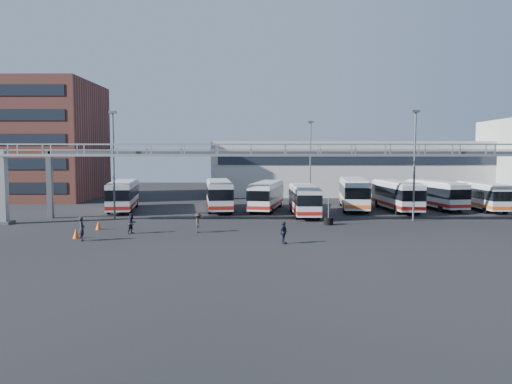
{
  "coord_description": "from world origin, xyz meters",
  "views": [
    {
      "loc": [
        -2.41,
        -38.91,
        6.19
      ],
      "look_at": [
        -2.58,
        6.0,
        2.77
      ],
      "focal_mm": 35.0,
      "sensor_mm": 36.0,
      "label": 1
    }
  ],
  "objects_px": {
    "light_pole_mid": "(415,159)",
    "pedestrian_c": "(198,223)",
    "bus_8": "(435,193)",
    "pedestrian_b": "(132,223)",
    "pedestrian_a": "(82,229)",
    "tire_stack": "(329,220)",
    "bus_1": "(123,194)",
    "cone_left": "(76,233)",
    "bus_3": "(219,194)",
    "cone_right": "(98,225)",
    "light_pole_back": "(310,158)",
    "bus_5": "(304,199)",
    "bus_9": "(482,195)",
    "bus_7": "(396,194)",
    "bus_4": "(267,195)",
    "pedestrian_d": "(284,233)",
    "light_pole_left": "(113,159)",
    "bus_6": "(354,192)"
  },
  "relations": [
    {
      "from": "bus_1",
      "to": "bus_5",
      "type": "distance_m",
      "value": 19.89
    },
    {
      "from": "bus_9",
      "to": "pedestrian_d",
      "type": "relative_size",
      "value": 6.43
    },
    {
      "from": "light_pole_back",
      "to": "cone_left",
      "type": "bearing_deg",
      "value": -128.76
    },
    {
      "from": "light_pole_left",
      "to": "bus_8",
      "type": "relative_size",
      "value": 0.96
    },
    {
      "from": "light_pole_left",
      "to": "light_pole_mid",
      "type": "distance_m",
      "value": 28.02
    },
    {
      "from": "light_pole_left",
      "to": "pedestrian_b",
      "type": "distance_m",
      "value": 10.45
    },
    {
      "from": "pedestrian_b",
      "to": "tire_stack",
      "type": "distance_m",
      "value": 16.77
    },
    {
      "from": "light_pole_left",
      "to": "light_pole_mid",
      "type": "bearing_deg",
      "value": -2.05
    },
    {
      "from": "light_pole_back",
      "to": "tire_stack",
      "type": "xyz_separation_m",
      "value": [
        -0.2,
        -17.5,
        -5.33
      ]
    },
    {
      "from": "bus_6",
      "to": "bus_8",
      "type": "distance_m",
      "value": 9.41
    },
    {
      "from": "bus_6",
      "to": "tire_stack",
      "type": "height_order",
      "value": "bus_6"
    },
    {
      "from": "light_pole_back",
      "to": "bus_6",
      "type": "height_order",
      "value": "light_pole_back"
    },
    {
      "from": "bus_6",
      "to": "bus_8",
      "type": "height_order",
      "value": "bus_6"
    },
    {
      "from": "bus_9",
      "to": "bus_4",
      "type": "bearing_deg",
      "value": -179.3
    },
    {
      "from": "bus_5",
      "to": "cone_left",
      "type": "relative_size",
      "value": 13.6
    },
    {
      "from": "light_pole_mid",
      "to": "tire_stack",
      "type": "relative_size",
      "value": 4.34
    },
    {
      "from": "pedestrian_a",
      "to": "tire_stack",
      "type": "xyz_separation_m",
      "value": [
        18.78,
        8.22,
        -0.48
      ]
    },
    {
      "from": "bus_5",
      "to": "light_pole_left",
      "type": "bearing_deg",
      "value": -170.7
    },
    {
      "from": "bus_1",
      "to": "bus_7",
      "type": "distance_m",
      "value": 29.92
    },
    {
      "from": "bus_3",
      "to": "bus_6",
      "type": "relative_size",
      "value": 0.96
    },
    {
      "from": "light_pole_back",
      "to": "pedestrian_a",
      "type": "relative_size",
      "value": 5.85
    },
    {
      "from": "pedestrian_a",
      "to": "bus_1",
      "type": "bearing_deg",
      "value": -3.33
    },
    {
      "from": "bus_8",
      "to": "pedestrian_a",
      "type": "distance_m",
      "value": 38.98
    },
    {
      "from": "bus_1",
      "to": "cone_right",
      "type": "distance_m",
      "value": 14.01
    },
    {
      "from": "bus_8",
      "to": "pedestrian_d",
      "type": "distance_m",
      "value": 28.89
    },
    {
      "from": "light_pole_back",
      "to": "cone_left",
      "type": "xyz_separation_m",
      "value": [
        -19.8,
        -24.66,
        -5.36
      ]
    },
    {
      "from": "bus_7",
      "to": "pedestrian_b",
      "type": "xyz_separation_m",
      "value": [
        -24.97,
        -15.79,
        -0.99
      ]
    },
    {
      "from": "bus_1",
      "to": "cone_left",
      "type": "xyz_separation_m",
      "value": [
        1.37,
        -18.14,
        -1.43
      ]
    },
    {
      "from": "bus_6",
      "to": "bus_8",
      "type": "bearing_deg",
      "value": 10.94
    },
    {
      "from": "light_pole_back",
      "to": "pedestrian_c",
      "type": "distance_m",
      "value": 25.03
    },
    {
      "from": "light_pole_mid",
      "to": "pedestrian_c",
      "type": "height_order",
      "value": "light_pole_mid"
    },
    {
      "from": "pedestrian_d",
      "to": "cone_right",
      "type": "relative_size",
      "value": 2.18
    },
    {
      "from": "bus_3",
      "to": "cone_right",
      "type": "distance_m",
      "value": 16.79
    },
    {
      "from": "tire_stack",
      "to": "light_pole_left",
      "type": "bearing_deg",
      "value": 169.97
    },
    {
      "from": "light_pole_left",
      "to": "bus_1",
      "type": "height_order",
      "value": "light_pole_left"
    },
    {
      "from": "bus_8",
      "to": "pedestrian_b",
      "type": "bearing_deg",
      "value": -158.38
    },
    {
      "from": "cone_left",
      "to": "light_pole_back",
      "type": "bearing_deg",
      "value": 51.24
    },
    {
      "from": "bus_5",
      "to": "bus_9",
      "type": "height_order",
      "value": "bus_5"
    },
    {
      "from": "bus_4",
      "to": "light_pole_mid",
      "type": "bearing_deg",
      "value": -22.83
    },
    {
      "from": "tire_stack",
      "to": "pedestrian_c",
      "type": "bearing_deg",
      "value": -158.22
    },
    {
      "from": "bus_4",
      "to": "pedestrian_a",
      "type": "relative_size",
      "value": 6.06
    },
    {
      "from": "light_pole_back",
      "to": "bus_9",
      "type": "distance_m",
      "value": 19.77
    },
    {
      "from": "bus_1",
      "to": "cone_left",
      "type": "distance_m",
      "value": 18.25
    },
    {
      "from": "light_pole_back",
      "to": "tire_stack",
      "type": "height_order",
      "value": "light_pole_back"
    },
    {
      "from": "pedestrian_a",
      "to": "bus_8",
      "type": "bearing_deg",
      "value": -66.84
    },
    {
      "from": "bus_5",
      "to": "cone_right",
      "type": "xyz_separation_m",
      "value": [
        -17.79,
        -9.59,
        -1.33
      ]
    },
    {
      "from": "light_pole_mid",
      "to": "bus_5",
      "type": "xyz_separation_m",
      "value": [
        -9.74,
        4.23,
        -4.04
      ]
    },
    {
      "from": "bus_4",
      "to": "light_pole_back",
      "type": "bearing_deg",
      "value": 58.94
    },
    {
      "from": "bus_8",
      "to": "cone_right",
      "type": "relative_size",
      "value": 14.95
    },
    {
      "from": "bus_9",
      "to": "bus_1",
      "type": "bearing_deg",
      "value": -178.93
    }
  ]
}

